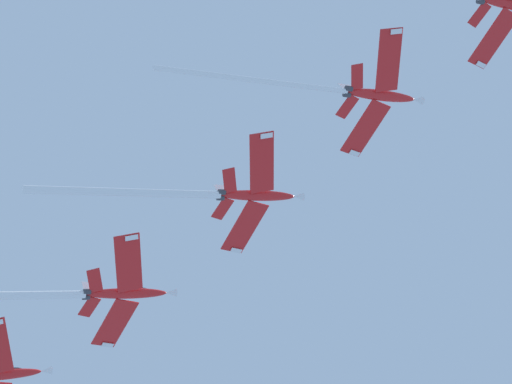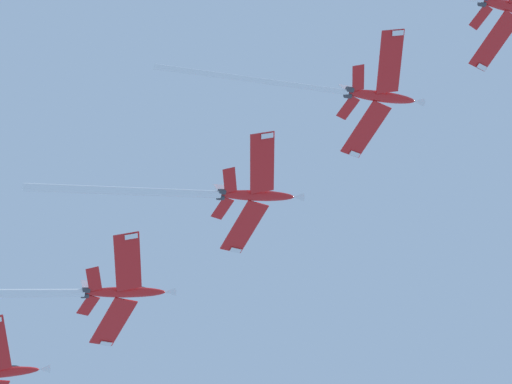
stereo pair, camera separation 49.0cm
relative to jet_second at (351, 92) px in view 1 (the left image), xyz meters
The scene contains 3 objects.
jet_second is the anchor object (origin of this frame).
jet_third 24.74m from the jet_second, 12.85° to the right, with size 32.11×25.14×16.61m.
jet_fourth 48.22m from the jet_second, 13.12° to the right, with size 31.80×25.81×16.67m.
Camera 1 is at (18.22, 18.96, 1.89)m, focal length 50.91 mm.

